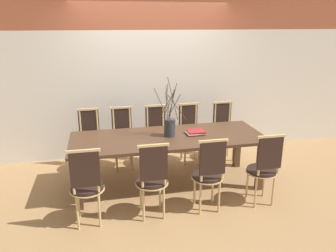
{
  "coord_description": "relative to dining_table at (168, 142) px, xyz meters",
  "views": [
    {
      "loc": [
        -0.88,
        -4.08,
        2.2
      ],
      "look_at": [
        0.0,
        0.0,
        0.87
      ],
      "focal_mm": 35.0,
      "sensor_mm": 36.0,
      "label": 1
    }
  ],
  "objects": [
    {
      "name": "chair_far_leftend",
      "position": [
        -1.06,
        0.75,
        -0.13
      ],
      "size": [
        0.39,
        0.39,
        0.95
      ],
      "rotation": [
        0.0,
        0.0,
        3.14
      ],
      "color": "black",
      "rests_on": "ground_plane"
    },
    {
      "name": "wall_rear",
      "position": [
        0.0,
        1.26,
        0.96
      ],
      "size": [
        12.0,
        0.06,
        3.2
      ],
      "color": "silver",
      "rests_on": "ground_plane"
    },
    {
      "name": "chair_far_center",
      "position": [
        -0.02,
        0.75,
        -0.13
      ],
      "size": [
        0.39,
        0.39,
        0.95
      ],
      "rotation": [
        0.0,
        0.0,
        3.14
      ],
      "color": "black",
      "rests_on": "ground_plane"
    },
    {
      "name": "chair_near_left",
      "position": [
        -0.34,
        -0.75,
        -0.13
      ],
      "size": [
        0.39,
        0.39,
        0.95
      ],
      "color": "black",
      "rests_on": "ground_plane"
    },
    {
      "name": "chair_near_right",
      "position": [
        1.04,
        -0.75,
        -0.13
      ],
      "size": [
        0.39,
        0.39,
        0.95
      ],
      "color": "black",
      "rests_on": "ground_plane"
    },
    {
      "name": "chair_near_leftend",
      "position": [
        -1.07,
        -0.75,
        -0.13
      ],
      "size": [
        0.39,
        0.39,
        0.95
      ],
      "color": "black",
      "rests_on": "ground_plane"
    },
    {
      "name": "book_stack",
      "position": [
        0.4,
        0.02,
        0.11
      ],
      "size": [
        0.26,
        0.2,
        0.05
      ],
      "color": "#234C8C",
      "rests_on": "dining_table"
    },
    {
      "name": "vase_centerpiece",
      "position": [
        0.03,
        0.02,
        0.22
      ],
      "size": [
        0.42,
        0.36,
        0.82
      ],
      "color": "#33383D",
      "rests_on": "dining_table"
    },
    {
      "name": "chair_far_right",
      "position": [
        0.52,
        0.75,
        -0.13
      ],
      "size": [
        0.39,
        0.39,
        0.95
      ],
      "rotation": [
        0.0,
        0.0,
        3.14
      ],
      "color": "black",
      "rests_on": "ground_plane"
    },
    {
      "name": "ground_plane",
      "position": [
        0.0,
        0.0,
        -0.64
      ],
      "size": [
        16.0,
        16.0,
        0.0
      ],
      "primitive_type": "plane",
      "color": "#A87F51"
    },
    {
      "name": "chair_far_left",
      "position": [
        -0.56,
        0.75,
        -0.13
      ],
      "size": [
        0.39,
        0.39,
        0.95
      ],
      "rotation": [
        0.0,
        0.0,
        3.14
      ],
      "color": "black",
      "rests_on": "ground_plane"
    },
    {
      "name": "dining_table",
      "position": [
        0.0,
        0.0,
        0.0
      ],
      "size": [
        2.6,
        0.98,
        0.72
      ],
      "color": "#4C3321",
      "rests_on": "ground_plane"
    },
    {
      "name": "chair_far_rightend",
      "position": [
        1.11,
        0.75,
        -0.13
      ],
      "size": [
        0.39,
        0.39,
        0.95
      ],
      "rotation": [
        0.0,
        0.0,
        3.14
      ],
      "color": "black",
      "rests_on": "ground_plane"
    },
    {
      "name": "chair_near_center",
      "position": [
        0.33,
        -0.75,
        -0.13
      ],
      "size": [
        0.39,
        0.39,
        0.95
      ],
      "color": "black",
      "rests_on": "ground_plane"
    }
  ]
}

